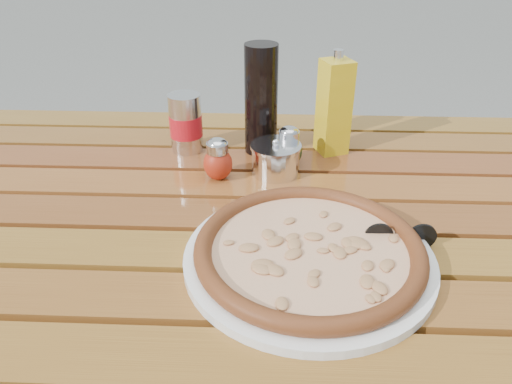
{
  "coord_description": "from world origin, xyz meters",
  "views": [
    {
      "loc": [
        0.03,
        -0.7,
        1.2
      ],
      "look_at": [
        0.0,
        0.02,
        0.78
      ],
      "focal_mm": 35.0,
      "sensor_mm": 36.0,
      "label": 1
    }
  ],
  "objects_px": {
    "plate": "(309,258)",
    "table": "(256,250)",
    "sunglasses": "(400,237)",
    "dark_bottle": "(261,100)",
    "olive_oil_cruet": "(334,107)",
    "pepper_shaker": "(218,160)",
    "soda_can": "(186,124)",
    "oregano_shaker": "(289,147)",
    "parmesan_tin": "(276,159)",
    "pizza": "(309,249)"
  },
  "relations": [
    {
      "from": "oregano_shaker",
      "to": "parmesan_tin",
      "type": "xyz_separation_m",
      "value": [
        -0.02,
        -0.04,
        -0.01
      ]
    },
    {
      "from": "sunglasses",
      "to": "dark_bottle",
      "type": "bearing_deg",
      "value": 123.04
    },
    {
      "from": "pepper_shaker",
      "to": "soda_can",
      "type": "bearing_deg",
      "value": 122.78
    },
    {
      "from": "plate",
      "to": "dark_bottle",
      "type": "xyz_separation_m",
      "value": [
        -0.08,
        0.37,
        0.1
      ]
    },
    {
      "from": "pepper_shaker",
      "to": "oregano_shaker",
      "type": "bearing_deg",
      "value": 24.59
    },
    {
      "from": "plate",
      "to": "dark_bottle",
      "type": "relative_size",
      "value": 1.64
    },
    {
      "from": "pizza",
      "to": "sunglasses",
      "type": "xyz_separation_m",
      "value": [
        0.14,
        0.05,
        -0.01
      ]
    },
    {
      "from": "table",
      "to": "soda_can",
      "type": "distance_m",
      "value": 0.32
    },
    {
      "from": "parmesan_tin",
      "to": "dark_bottle",
      "type": "bearing_deg",
      "value": 107.41
    },
    {
      "from": "plate",
      "to": "dark_bottle",
      "type": "height_order",
      "value": "dark_bottle"
    },
    {
      "from": "pizza",
      "to": "parmesan_tin",
      "type": "height_order",
      "value": "parmesan_tin"
    },
    {
      "from": "oregano_shaker",
      "to": "soda_can",
      "type": "relative_size",
      "value": 0.68
    },
    {
      "from": "oregano_shaker",
      "to": "olive_oil_cruet",
      "type": "bearing_deg",
      "value": 37.32
    },
    {
      "from": "pepper_shaker",
      "to": "soda_can",
      "type": "relative_size",
      "value": 0.68
    },
    {
      "from": "soda_can",
      "to": "plate",
      "type": "bearing_deg",
      "value": -57.31
    },
    {
      "from": "plate",
      "to": "oregano_shaker",
      "type": "distance_m",
      "value": 0.31
    },
    {
      "from": "dark_bottle",
      "to": "pepper_shaker",
      "type": "bearing_deg",
      "value": -121.17
    },
    {
      "from": "soda_can",
      "to": "table",
      "type": "bearing_deg",
      "value": -57.62
    },
    {
      "from": "dark_bottle",
      "to": "olive_oil_cruet",
      "type": "relative_size",
      "value": 1.05
    },
    {
      "from": "table",
      "to": "parmesan_tin",
      "type": "xyz_separation_m",
      "value": [
        0.03,
        0.15,
        0.11
      ]
    },
    {
      "from": "soda_can",
      "to": "olive_oil_cruet",
      "type": "distance_m",
      "value": 0.3
    },
    {
      "from": "plate",
      "to": "table",
      "type": "bearing_deg",
      "value": 123.29
    },
    {
      "from": "olive_oil_cruet",
      "to": "parmesan_tin",
      "type": "distance_m",
      "value": 0.17
    },
    {
      "from": "olive_oil_cruet",
      "to": "dark_bottle",
      "type": "bearing_deg",
      "value": -178.61
    },
    {
      "from": "plate",
      "to": "olive_oil_cruet",
      "type": "distance_m",
      "value": 0.39
    },
    {
      "from": "pepper_shaker",
      "to": "sunglasses",
      "type": "xyz_separation_m",
      "value": [
        0.3,
        -0.2,
        -0.02
      ]
    },
    {
      "from": "olive_oil_cruet",
      "to": "parmesan_tin",
      "type": "height_order",
      "value": "olive_oil_cruet"
    },
    {
      "from": "pizza",
      "to": "parmesan_tin",
      "type": "relative_size",
      "value": 3.42
    },
    {
      "from": "table",
      "to": "sunglasses",
      "type": "bearing_deg",
      "value": -19.66
    },
    {
      "from": "plate",
      "to": "pepper_shaker",
      "type": "xyz_separation_m",
      "value": [
        -0.16,
        0.25,
        0.03
      ]
    },
    {
      "from": "pizza",
      "to": "oregano_shaker",
      "type": "distance_m",
      "value": 0.31
    },
    {
      "from": "sunglasses",
      "to": "pizza",
      "type": "bearing_deg",
      "value": -162.54
    },
    {
      "from": "pizza",
      "to": "pepper_shaker",
      "type": "bearing_deg",
      "value": 122.64
    },
    {
      "from": "parmesan_tin",
      "to": "pizza",
      "type": "bearing_deg",
      "value": -79.44
    },
    {
      "from": "dark_bottle",
      "to": "olive_oil_cruet",
      "type": "xyz_separation_m",
      "value": [
        0.15,
        0.0,
        -0.01
      ]
    },
    {
      "from": "pepper_shaker",
      "to": "dark_bottle",
      "type": "relative_size",
      "value": 0.37
    },
    {
      "from": "soda_can",
      "to": "olive_oil_cruet",
      "type": "bearing_deg",
      "value": 1.48
    },
    {
      "from": "dark_bottle",
      "to": "parmesan_tin",
      "type": "distance_m",
      "value": 0.13
    },
    {
      "from": "oregano_shaker",
      "to": "olive_oil_cruet",
      "type": "xyz_separation_m",
      "value": [
        0.09,
        0.07,
        0.06
      ]
    },
    {
      "from": "pizza",
      "to": "dark_bottle",
      "type": "relative_size",
      "value": 1.52
    },
    {
      "from": "soda_can",
      "to": "parmesan_tin",
      "type": "bearing_deg",
      "value": -27.39
    },
    {
      "from": "sunglasses",
      "to": "pepper_shaker",
      "type": "bearing_deg",
      "value": 144.9
    },
    {
      "from": "plate",
      "to": "pepper_shaker",
      "type": "bearing_deg",
      "value": 122.64
    },
    {
      "from": "olive_oil_cruet",
      "to": "sunglasses",
      "type": "relative_size",
      "value": 1.91
    },
    {
      "from": "plate",
      "to": "oregano_shaker",
      "type": "relative_size",
      "value": 4.39
    },
    {
      "from": "pepper_shaker",
      "to": "sunglasses",
      "type": "relative_size",
      "value": 0.75
    },
    {
      "from": "sunglasses",
      "to": "soda_can",
      "type": "bearing_deg",
      "value": 138.28
    },
    {
      "from": "table",
      "to": "sunglasses",
      "type": "distance_m",
      "value": 0.25
    },
    {
      "from": "oregano_shaker",
      "to": "sunglasses",
      "type": "distance_m",
      "value": 0.31
    },
    {
      "from": "plate",
      "to": "oregano_shaker",
      "type": "height_order",
      "value": "oregano_shaker"
    }
  ]
}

